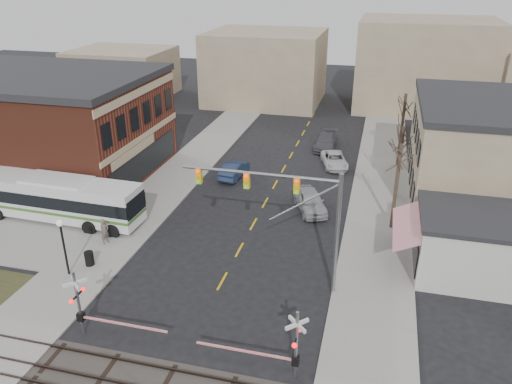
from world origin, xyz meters
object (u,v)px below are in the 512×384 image
traffic_signal_mast (293,205)px  car_b (234,170)px  rr_crossing_east (287,345)px  car_a (310,201)px  rr_crossing_west (86,305)px  pedestrian_near (105,231)px  pedestrian_far (135,209)px  car_d (326,141)px  car_c (334,160)px  trash_bin (89,258)px  transit_bus (60,198)px  street_lamp (62,235)px

traffic_signal_mast → car_b: bearing=117.9°
rr_crossing_east → car_a: rr_crossing_east is taller
rr_crossing_west → pedestrian_near: size_ratio=2.86×
pedestrian_near → pedestrian_far: size_ratio=1.22×
car_d → pedestrian_far: 24.19m
rr_crossing_west → car_c: size_ratio=1.16×
traffic_signal_mast → trash_bin: bearing=-175.2°
rr_crossing_east → pedestrian_far: 20.16m
car_b → pedestrian_near: size_ratio=2.33×
car_d → transit_bus: bearing=-127.9°
car_a → pedestrian_near: (-13.52, -9.28, 0.24)m
car_a → car_d: car_a is taller
pedestrian_near → car_b: bearing=-0.5°
traffic_signal_mast → trash_bin: traffic_signal_mast is taller
traffic_signal_mast → street_lamp: size_ratio=2.41×
transit_bus → trash_bin: bearing=-43.8°
transit_bus → pedestrian_near: 5.94m
car_b → pedestrian_far: 11.45m
rr_crossing_west → street_lamp: 6.58m
traffic_signal_mast → rr_crossing_east: size_ratio=1.72×
car_d → pedestrian_far: pedestrian_far is taller
car_b → rr_crossing_west: bearing=91.7°
pedestrian_near → pedestrian_far: bearing=16.2°
transit_bus → traffic_signal_mast: 20.08m
traffic_signal_mast → pedestrian_far: size_ratio=6.03×
transit_bus → pedestrian_far: (5.55, 1.63, -1.01)m
car_b → car_a: bearing=152.2°
traffic_signal_mast → rr_crossing_west: bearing=-143.9°
car_c → pedestrian_far: bearing=-148.6°
street_lamp → car_c: 28.13m
traffic_signal_mast → pedestrian_far: 15.68m
traffic_signal_mast → street_lamp: bearing=-170.3°
pedestrian_far → car_d: bearing=22.9°
rr_crossing_west → pedestrian_near: rr_crossing_west is taller
trash_bin → pedestrian_near: size_ratio=0.50×
traffic_signal_mast → pedestrian_near: size_ratio=4.93×
trash_bin → rr_crossing_east: bearing=-23.5°
car_c → pedestrian_near: pedestrian_near is taller
transit_bus → car_c: transit_bus is taller
trash_bin → pedestrian_near: (-0.41, 2.84, 0.49)m
traffic_signal_mast → car_b: traffic_signal_mast is taller
car_b → car_c: size_ratio=0.95×
trash_bin → car_b: bearing=73.9°
transit_bus → car_d: (18.17, 22.26, -1.14)m
pedestrian_far → rr_crossing_east: bearing=-77.8°
rr_crossing_east → pedestrian_near: bearing=148.6°
rr_crossing_east → car_b: rr_crossing_east is taller
car_a → car_b: size_ratio=1.10×
rr_crossing_west → transit_bus: bearing=129.1°
rr_crossing_west → car_b: bearing=86.8°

